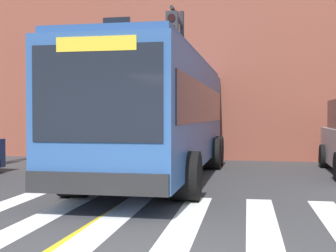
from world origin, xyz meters
The scene contains 6 objects.
crosswalk centered at (-0.52, 2.82, 0.00)m, with size 9.09×4.61×0.01m.
lane_line_yellow_inner centered at (-1.37, 16.82, 0.00)m, with size 0.12×36.00×0.01m, color gold.
lane_line_yellow_outer centered at (-1.21, 16.82, 0.00)m, with size 0.12×36.00×0.01m, color gold.
city_bus centered at (-1.47, 7.87, 1.78)m, with size 3.06×10.63×3.26m.
traffic_light_overhead centered at (-1.33, 9.72, 3.44)m, with size 0.43×2.79×5.20m.
building_facade centered at (1.02, 16.82, 4.64)m, with size 41.08×7.33×9.27m.
Camera 1 is at (1.31, -4.64, 1.73)m, focal length 50.00 mm.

